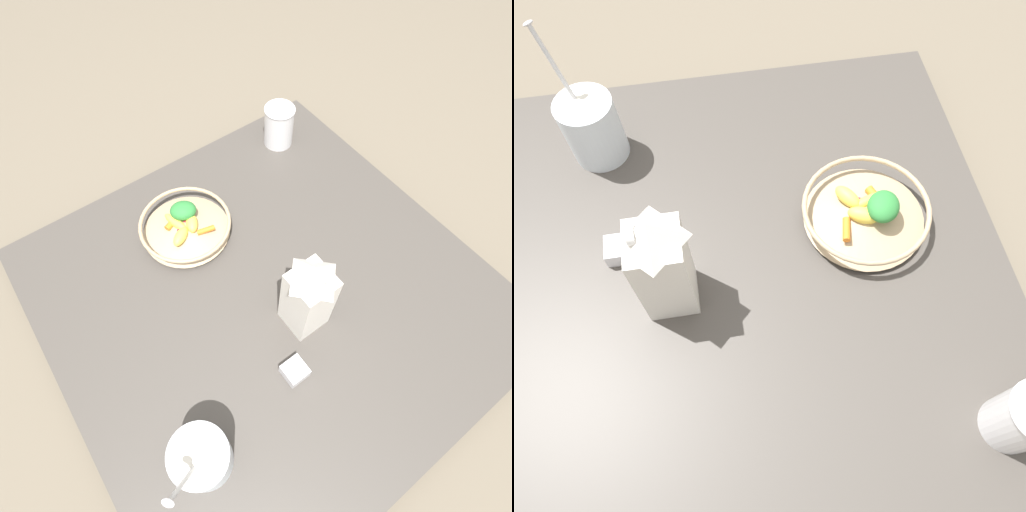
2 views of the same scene
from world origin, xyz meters
TOP-DOWN VIEW (x-y plane):
  - ground_plane at (0.00, 0.00)m, footprint 6.00×6.00m
  - countertop at (0.00, 0.00)m, footprint 1.02×1.02m
  - fruit_bowl at (-0.07, 0.26)m, footprint 0.24×0.24m
  - milk_carton at (0.03, -0.11)m, footprint 0.09×0.09m
  - yogurt_tub at (-0.33, -0.24)m, footprint 0.12×0.11m
  - drinking_cup at (0.34, 0.39)m, footprint 0.09×0.09m
  - spice_jar at (-0.07, -0.20)m, footprint 0.05×0.05m

SIDE VIEW (x-z plane):
  - ground_plane at x=0.00m, z-range 0.00..0.00m
  - countertop at x=0.00m, z-range 0.00..0.04m
  - spice_jar at x=-0.07m, z-range 0.04..0.08m
  - fruit_bowl at x=-0.07m, z-range 0.04..0.12m
  - drinking_cup at x=0.34m, z-range 0.05..0.17m
  - yogurt_tub at x=-0.33m, z-range -0.02..0.26m
  - milk_carton at x=0.03m, z-range 0.05..0.29m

